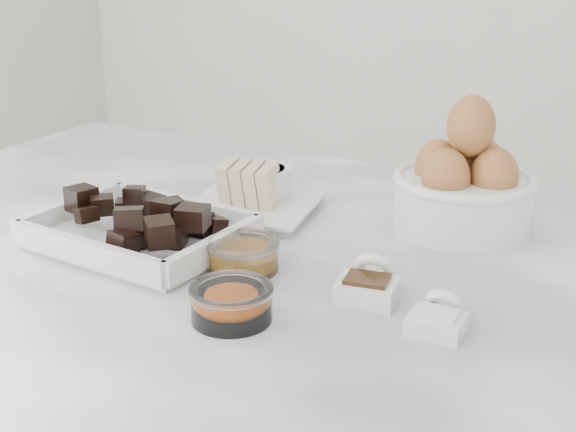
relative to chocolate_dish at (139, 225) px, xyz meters
The scene contains 9 objects.
marble_slab 0.15m from the chocolate_dish, 17.35° to the left, with size 1.20×0.80×0.04m, color white.
chocolate_dish is the anchor object (origin of this frame).
butter_plate 0.17m from the chocolate_dish, 70.48° to the left, with size 0.18×0.18×0.06m.
sugar_ramekin 0.19m from the chocolate_dish, 75.39° to the left, with size 0.09×0.09×0.05m.
egg_bowl 0.39m from the chocolate_dish, 36.62° to the left, with size 0.17×0.17×0.16m.
honey_bowl 0.14m from the chocolate_dish, ahead, with size 0.08×0.08×0.03m.
zest_bowl 0.22m from the chocolate_dish, 28.61° to the right, with size 0.08×0.08×0.04m.
vanilla_spoon 0.29m from the chocolate_dish, ahead, with size 0.07×0.08×0.04m.
salt_spoon 0.37m from the chocolate_dish, ahead, with size 0.05×0.06×0.04m.
Camera 1 is at (0.43, -0.71, 1.29)m, focal length 50.00 mm.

